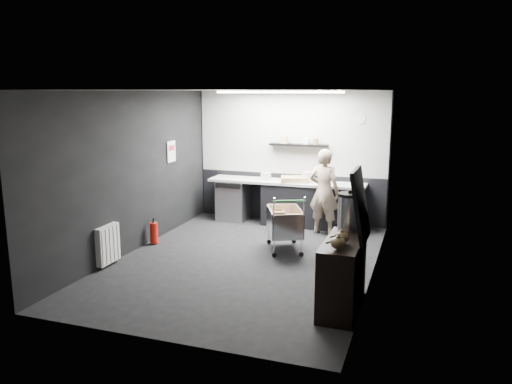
% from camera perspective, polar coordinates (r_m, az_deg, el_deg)
% --- Properties ---
extents(floor, '(5.50, 5.50, 0.00)m').
position_cam_1_polar(floor, '(8.11, -1.26, -7.89)').
color(floor, black).
rests_on(floor, ground).
extents(ceiling, '(5.50, 5.50, 0.00)m').
position_cam_1_polar(ceiling, '(7.65, -1.35, 11.55)').
color(ceiling, white).
rests_on(ceiling, wall_back).
extents(wall_back, '(5.50, 0.00, 5.50)m').
position_cam_1_polar(wall_back, '(10.36, 3.97, 4.02)').
color(wall_back, black).
rests_on(wall_back, floor).
extents(wall_front, '(5.50, 0.00, 5.50)m').
position_cam_1_polar(wall_front, '(5.33, -11.59, -3.31)').
color(wall_front, black).
rests_on(wall_front, floor).
extents(wall_left, '(0.00, 5.50, 5.50)m').
position_cam_1_polar(wall_left, '(8.66, -13.84, 2.24)').
color(wall_left, black).
rests_on(wall_left, floor).
extents(wall_right, '(0.00, 5.50, 5.50)m').
position_cam_1_polar(wall_right, '(7.33, 13.53, 0.63)').
color(wall_right, black).
rests_on(wall_right, floor).
extents(kitchen_wall_panel, '(3.95, 0.02, 1.70)m').
position_cam_1_polar(kitchen_wall_panel, '(10.29, 3.98, 6.77)').
color(kitchen_wall_panel, '#AFAFAB').
rests_on(kitchen_wall_panel, wall_back).
extents(dado_panel, '(3.95, 0.02, 1.00)m').
position_cam_1_polar(dado_panel, '(10.49, 3.88, -0.60)').
color(dado_panel, black).
rests_on(dado_panel, wall_back).
extents(floating_shelf, '(1.20, 0.22, 0.04)m').
position_cam_1_polar(floating_shelf, '(10.16, 4.89, 5.39)').
color(floating_shelf, black).
rests_on(floating_shelf, wall_back).
extents(wall_clock, '(0.20, 0.03, 0.20)m').
position_cam_1_polar(wall_clock, '(9.99, 11.84, 8.14)').
color(wall_clock, silver).
rests_on(wall_clock, wall_back).
extents(poster, '(0.02, 0.30, 0.40)m').
position_cam_1_polar(poster, '(9.73, -9.67, 4.59)').
color(poster, silver).
rests_on(poster, wall_left).
extents(poster_red_band, '(0.02, 0.22, 0.10)m').
position_cam_1_polar(poster_red_band, '(9.72, -9.66, 5.00)').
color(poster_red_band, '#B3162E').
rests_on(poster_red_band, poster).
extents(radiator, '(0.10, 0.50, 0.60)m').
position_cam_1_polar(radiator, '(8.12, -16.57, -5.76)').
color(radiator, silver).
rests_on(radiator, wall_left).
extents(ceiling_strip, '(2.40, 0.20, 0.04)m').
position_cam_1_polar(ceiling_strip, '(9.41, 2.63, 11.35)').
color(ceiling_strip, white).
rests_on(ceiling_strip, ceiling).
extents(prep_counter, '(3.20, 0.61, 0.90)m').
position_cam_1_polar(prep_counter, '(10.17, 4.15, -1.23)').
color(prep_counter, black).
rests_on(prep_counter, floor).
extents(person, '(0.66, 0.50, 1.64)m').
position_cam_1_polar(person, '(9.50, 7.79, 0.02)').
color(person, beige).
rests_on(person, floor).
extents(shopping_cart, '(0.87, 1.10, 0.98)m').
position_cam_1_polar(shopping_cart, '(8.54, 3.27, -3.63)').
color(shopping_cart, silver).
rests_on(shopping_cart, floor).
extents(sideboard, '(0.51, 1.18, 1.78)m').
position_cam_1_polar(sideboard, '(6.38, 10.01, -8.17)').
color(sideboard, black).
rests_on(sideboard, floor).
extents(fire_extinguisher, '(0.14, 0.14, 0.46)m').
position_cam_1_polar(fire_extinguisher, '(9.09, -11.59, -4.51)').
color(fire_extinguisher, red).
rests_on(fire_extinguisher, floor).
extents(cardboard_box, '(0.61, 0.53, 0.10)m').
position_cam_1_polar(cardboard_box, '(10.01, 4.39, 1.45)').
color(cardboard_box, '#A38357').
rests_on(cardboard_box, prep_counter).
extents(pink_tub, '(0.21, 0.21, 0.21)m').
position_cam_1_polar(pink_tub, '(9.99, 5.91, 1.71)').
color(pink_tub, beige).
rests_on(pink_tub, prep_counter).
extents(white_container, '(0.18, 0.14, 0.16)m').
position_cam_1_polar(white_container, '(10.17, 1.14, 1.79)').
color(white_container, silver).
rests_on(white_container, prep_counter).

